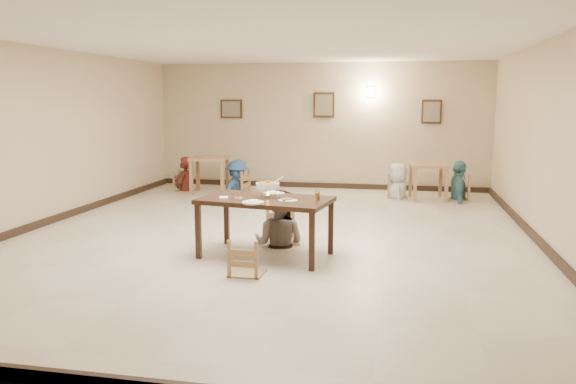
% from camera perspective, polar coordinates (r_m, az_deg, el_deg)
% --- Properties ---
extents(floor, '(10.00, 10.00, 0.00)m').
position_cam_1_polar(floor, '(8.93, -1.43, -4.36)').
color(floor, beige).
rests_on(floor, ground).
extents(ceiling, '(10.00, 10.00, 0.00)m').
position_cam_1_polar(ceiling, '(8.72, -1.52, 15.17)').
color(ceiling, white).
rests_on(ceiling, wall_back).
extents(wall_back, '(10.00, 0.00, 10.00)m').
position_cam_1_polar(wall_back, '(13.61, 3.24, 6.71)').
color(wall_back, '#CDB693').
rests_on(wall_back, floor).
extents(wall_front, '(10.00, 0.00, 10.00)m').
position_cam_1_polar(wall_front, '(4.01, -17.58, 0.18)').
color(wall_front, '#CDB693').
rests_on(wall_front, floor).
extents(wall_left, '(0.00, 10.00, 10.00)m').
position_cam_1_polar(wall_left, '(10.35, -23.71, 5.15)').
color(wall_left, '#CDB693').
rests_on(wall_left, floor).
extents(wall_right, '(0.00, 10.00, 10.00)m').
position_cam_1_polar(wall_right, '(8.73, 25.15, 4.43)').
color(wall_right, '#CDB693').
rests_on(wall_right, floor).
extents(baseboard_back, '(8.00, 0.06, 0.12)m').
position_cam_1_polar(baseboard_back, '(13.72, 3.17, 0.69)').
color(baseboard_back, black).
rests_on(baseboard_back, floor).
extents(baseboard_left, '(0.06, 10.00, 0.12)m').
position_cam_1_polar(baseboard_left, '(10.51, -23.07, -2.69)').
color(baseboard_left, black).
rests_on(baseboard_left, floor).
extents(baseboard_right, '(0.06, 10.00, 0.12)m').
position_cam_1_polar(baseboard_right, '(8.94, 24.33, -4.79)').
color(baseboard_right, black).
rests_on(baseboard_right, floor).
extents(picture_a, '(0.55, 0.04, 0.45)m').
position_cam_1_polar(picture_a, '(14.04, -5.79, 8.39)').
color(picture_a, '#322112').
rests_on(picture_a, wall_back).
extents(picture_b, '(0.50, 0.04, 0.60)m').
position_cam_1_polar(picture_b, '(13.54, 3.66, 8.81)').
color(picture_b, '#322112').
rests_on(picture_b, wall_back).
extents(picture_c, '(0.45, 0.04, 0.55)m').
position_cam_1_polar(picture_c, '(13.43, 14.38, 7.90)').
color(picture_c, '#322112').
rests_on(picture_c, wall_back).
extents(wall_sconce, '(0.16, 0.05, 0.22)m').
position_cam_1_polar(wall_sconce, '(13.44, 8.40, 10.01)').
color(wall_sconce, '#FFD88C').
rests_on(wall_sconce, wall_back).
extents(main_table, '(1.85, 1.22, 0.81)m').
position_cam_1_polar(main_table, '(7.57, -2.31, -1.23)').
color(main_table, '#321C11').
rests_on(main_table, floor).
extents(chair_far, '(0.47, 0.47, 1.01)m').
position_cam_1_polar(chair_far, '(8.34, -0.61, -1.79)').
color(chair_far, tan).
rests_on(chair_far, floor).
extents(chair_near, '(0.41, 0.41, 0.87)m').
position_cam_1_polar(chair_near, '(6.86, -4.21, -4.86)').
color(chair_near, tan).
rests_on(chair_near, floor).
extents(main_diner, '(0.88, 0.73, 1.64)m').
position_cam_1_polar(main_diner, '(8.18, -0.92, 0.24)').
color(main_diner, gray).
rests_on(main_diner, floor).
extents(curry_warmer, '(0.35, 0.32, 0.29)m').
position_cam_1_polar(curry_warmer, '(7.56, -2.08, 0.66)').
color(curry_warmer, silver).
rests_on(curry_warmer, main_table).
extents(rice_plate_far, '(0.30, 0.30, 0.07)m').
position_cam_1_polar(rice_plate_far, '(7.87, -1.42, -0.12)').
color(rice_plate_far, white).
rests_on(rice_plate_far, main_table).
extents(rice_plate_near, '(0.28, 0.28, 0.06)m').
position_cam_1_polar(rice_plate_near, '(7.18, -3.55, -1.04)').
color(rice_plate_near, white).
rests_on(rice_plate_near, main_table).
extents(fried_plate, '(0.25, 0.25, 0.05)m').
position_cam_1_polar(fried_plate, '(7.28, -0.01, -0.85)').
color(fried_plate, white).
rests_on(fried_plate, main_table).
extents(chili_dish, '(0.10, 0.10, 0.02)m').
position_cam_1_polar(chili_dish, '(7.55, -5.06, -0.58)').
color(chili_dish, white).
rests_on(chili_dish, main_table).
extents(napkin_cutlery, '(0.16, 0.23, 0.03)m').
position_cam_1_polar(napkin_cutlery, '(7.54, -6.55, -0.60)').
color(napkin_cutlery, white).
rests_on(napkin_cutlery, main_table).
extents(drink_glass, '(0.07, 0.07, 0.14)m').
position_cam_1_polar(drink_glass, '(7.38, 3.01, -0.37)').
color(drink_glass, white).
rests_on(drink_glass, main_table).
extents(bg_table_left, '(0.94, 0.94, 0.83)m').
position_cam_1_polar(bg_table_left, '(13.01, -7.98, 2.93)').
color(bg_table_left, '#A07950').
rests_on(bg_table_left, floor).
extents(bg_table_right, '(0.86, 0.86, 0.77)m').
position_cam_1_polar(bg_table_right, '(12.39, 14.09, 2.18)').
color(bg_table_right, '#A07950').
rests_on(bg_table_right, floor).
extents(bg_chair_ll, '(0.43, 0.43, 0.92)m').
position_cam_1_polar(bg_chair_ll, '(13.32, -10.48, 2.01)').
color(bg_chair_ll, tan).
rests_on(bg_chair_ll, floor).
extents(bg_chair_lr, '(0.46, 0.46, 0.99)m').
position_cam_1_polar(bg_chair_lr, '(12.90, -5.18, 2.05)').
color(bg_chair_lr, tan).
rests_on(bg_chair_lr, floor).
extents(bg_chair_rl, '(0.43, 0.43, 0.92)m').
position_cam_1_polar(bg_chair_rl, '(12.47, 11.12, 1.52)').
color(bg_chair_rl, tan).
rests_on(bg_chair_rl, floor).
extents(bg_chair_rr, '(0.46, 0.46, 0.98)m').
position_cam_1_polar(bg_chair_rr, '(12.45, 16.99, 1.41)').
color(bg_chair_rr, tan).
rests_on(bg_chair_rr, floor).
extents(bg_diner_a, '(0.42, 0.61, 1.63)m').
position_cam_1_polar(bg_diner_a, '(13.28, -10.53, 3.55)').
color(bg_diner_a, '#531C17').
rests_on(bg_diner_a, floor).
extents(bg_diner_b, '(0.82, 1.11, 1.54)m').
position_cam_1_polar(bg_diner_b, '(12.87, -5.20, 3.29)').
color(bg_diner_b, '#345689').
rests_on(bg_diner_b, floor).
extents(bg_diner_c, '(0.55, 0.79, 1.52)m').
position_cam_1_polar(bg_diner_c, '(12.43, 11.16, 2.89)').
color(bg_diner_c, silver).
rests_on(bg_diner_c, floor).
extents(bg_diner_d, '(0.43, 1.00, 1.70)m').
position_cam_1_polar(bg_diner_d, '(12.40, 17.07, 3.06)').
color(bg_diner_d, teal).
rests_on(bg_diner_d, floor).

